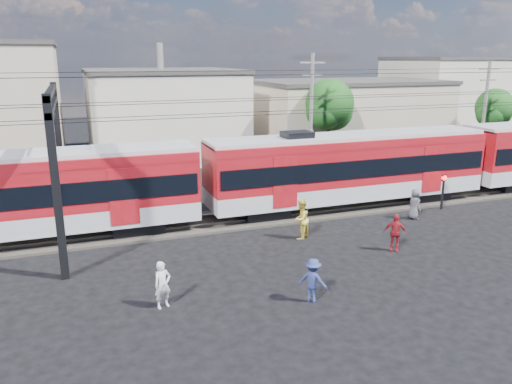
# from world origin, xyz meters

# --- Properties ---
(ground) EXTENTS (120.00, 120.00, 0.00)m
(ground) POSITION_xyz_m (0.00, 0.00, 0.00)
(ground) COLOR black
(ground) RESTS_ON ground
(track_bed) EXTENTS (70.00, 3.40, 0.12)m
(track_bed) POSITION_xyz_m (0.00, 8.00, 0.06)
(track_bed) COLOR #2D2823
(track_bed) RESTS_ON ground
(rail_near) EXTENTS (70.00, 0.12, 0.12)m
(rail_near) POSITION_xyz_m (0.00, 7.25, 0.18)
(rail_near) COLOR #59544C
(rail_near) RESTS_ON track_bed
(rail_far) EXTENTS (70.00, 0.12, 0.12)m
(rail_far) POSITION_xyz_m (0.00, 8.75, 0.18)
(rail_far) COLOR #59544C
(rail_far) RESTS_ON track_bed
(commuter_train) EXTENTS (50.30, 3.08, 4.17)m
(commuter_train) POSITION_xyz_m (5.16, 8.00, 2.40)
(commuter_train) COLOR black
(commuter_train) RESTS_ON ground
(catenary) EXTENTS (70.00, 9.30, 7.52)m
(catenary) POSITION_xyz_m (-8.65, 8.00, 5.14)
(catenary) COLOR black
(catenary) RESTS_ON ground
(building_midwest) EXTENTS (12.24, 12.24, 7.30)m
(building_midwest) POSITION_xyz_m (-2.00, 27.00, 3.66)
(building_midwest) COLOR beige
(building_midwest) RESTS_ON ground
(building_mideast) EXTENTS (16.32, 10.20, 6.30)m
(building_mideast) POSITION_xyz_m (14.00, 24.00, 3.16)
(building_mideast) COLOR #BAA78E
(building_mideast) RESTS_ON ground
(building_east) EXTENTS (10.20, 10.20, 8.30)m
(building_east) POSITION_xyz_m (28.00, 28.00, 4.16)
(building_east) COLOR beige
(building_east) RESTS_ON ground
(utility_pole_mid) EXTENTS (1.80, 0.24, 8.50)m
(utility_pole_mid) POSITION_xyz_m (6.00, 15.00, 4.53)
(utility_pole_mid) COLOR slate
(utility_pole_mid) RESTS_ON ground
(utility_pole_east) EXTENTS (1.80, 0.24, 8.00)m
(utility_pole_east) POSITION_xyz_m (20.00, 14.00, 4.28)
(utility_pole_east) COLOR slate
(utility_pole_east) RESTS_ON ground
(tree_near) EXTENTS (3.82, 3.64, 6.72)m
(tree_near) POSITION_xyz_m (9.19, 18.09, 4.66)
(tree_near) COLOR #382619
(tree_near) RESTS_ON ground
(tree_far) EXTENTS (3.36, 3.12, 5.76)m
(tree_far) POSITION_xyz_m (24.19, 17.09, 3.99)
(tree_far) COLOR #382619
(tree_far) RESTS_ON ground
(pedestrian_a) EXTENTS (0.69, 0.56, 1.64)m
(pedestrian_a) POSITION_xyz_m (-6.85, -0.11, 0.82)
(pedestrian_a) COLOR silver
(pedestrian_a) RESTS_ON ground
(pedestrian_b) EXTENTS (1.17, 1.13, 1.91)m
(pedestrian_b) POSITION_xyz_m (0.35, 4.34, 0.95)
(pedestrian_b) COLOR #E4CD47
(pedestrian_b) RESTS_ON ground
(pedestrian_c) EXTENTS (1.15, 1.12, 1.58)m
(pedestrian_c) POSITION_xyz_m (-1.92, -1.47, 0.79)
(pedestrian_c) COLOR navy
(pedestrian_c) RESTS_ON ground
(pedestrian_d) EXTENTS (1.05, 0.90, 1.68)m
(pedestrian_d) POSITION_xyz_m (3.55, 1.54, 0.84)
(pedestrian_d) COLOR maroon
(pedestrian_d) RESTS_ON ground
(pedestrian_e) EXTENTS (0.54, 0.81, 1.60)m
(pedestrian_e) POSITION_xyz_m (7.22, 5.03, 0.80)
(pedestrian_e) COLOR #4B4C50
(pedestrian_e) RESTS_ON ground
(crossing_signal) EXTENTS (0.29, 0.29, 1.99)m
(crossing_signal) POSITION_xyz_m (9.73, 5.89, 1.38)
(crossing_signal) COLOR black
(crossing_signal) RESTS_ON ground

